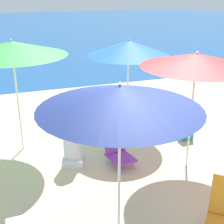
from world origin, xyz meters
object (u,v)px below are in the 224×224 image
object	(u,v)px
beach_umbrella_navy	(120,97)
person_seated_near	(73,146)
backpack_teal	(186,132)
beach_chair_purple	(117,148)
beach_umbrella_blue	(128,48)
beach_chair_orange	(224,211)
beach_umbrella_green	(12,49)
beach_umbrella_red	(197,60)

from	to	relation	value
beach_umbrella_navy	person_seated_near	bearing A→B (deg)	96.41
beach_umbrella_navy	backpack_teal	bearing A→B (deg)	41.17
beach_chair_purple	person_seated_near	distance (m)	0.82
beach_umbrella_blue	beach_chair_orange	distance (m)	3.88
backpack_teal	beach_chair_orange	bearing A→B (deg)	-112.37
beach_umbrella_blue	beach_chair_orange	bearing A→B (deg)	-90.97
beach_chair_purple	beach_chair_orange	distance (m)	2.27
beach_umbrella_blue	backpack_teal	bearing A→B (deg)	-42.58
backpack_teal	beach_umbrella_blue	bearing A→B (deg)	137.42
beach_umbrella_green	beach_chair_purple	distance (m)	2.67
beach_umbrella_red	person_seated_near	distance (m)	2.66
person_seated_near	beach_umbrella_navy	bearing A→B (deg)	-65.34
beach_umbrella_blue	beach_umbrella_navy	bearing A→B (deg)	-114.16
beach_chair_purple	beach_chair_orange	size ratio (longest dim) A/B	0.96
beach_umbrella_red	beach_umbrella_blue	distance (m)	1.96
beach_umbrella_navy	backpack_teal	size ratio (longest dim) A/B	5.99
beach_umbrella_red	person_seated_near	bearing A→B (deg)	158.94
beach_chair_purple	backpack_teal	xyz separation A→B (m)	(1.79, 0.46, -0.14)
beach_umbrella_red	backpack_teal	xyz separation A→B (m)	(0.60, 0.97, -1.81)
beach_umbrella_green	beach_umbrella_navy	size ratio (longest dim) A/B	1.08
beach_umbrella_red	beach_umbrella_navy	distance (m)	2.08
beach_umbrella_red	beach_umbrella_blue	xyz separation A→B (m)	(-0.42, 1.91, -0.08)
beach_umbrella_green	person_seated_near	world-z (taller)	beach_umbrella_green
beach_umbrella_red	beach_umbrella_blue	bearing A→B (deg)	102.45
beach_chair_orange	backpack_teal	bearing A→B (deg)	111.38
beach_umbrella_navy	beach_chair_purple	world-z (taller)	beach_umbrella_navy
beach_umbrella_green	backpack_teal	xyz separation A→B (m)	(3.41, -0.73, -1.89)
beach_umbrella_navy	beach_umbrella_blue	xyz separation A→B (m)	(1.35, 3.00, 0.01)
beach_umbrella_red	beach_umbrella_green	size ratio (longest dim) A/B	0.96
beach_umbrella_red	beach_chair_orange	distance (m)	2.38
beach_umbrella_green	beach_chair_purple	world-z (taller)	beach_umbrella_green
beach_umbrella_navy	beach_umbrella_blue	distance (m)	3.29
beach_umbrella_blue	person_seated_near	distance (m)	2.46
beach_umbrella_red	beach_umbrella_green	world-z (taller)	beach_umbrella_green
beach_umbrella_green	backpack_teal	bearing A→B (deg)	-12.07
beach_umbrella_blue	beach_chair_orange	world-z (taller)	beach_umbrella_blue
beach_umbrella_navy	person_seated_near	distance (m)	2.40
beach_umbrella_red	person_seated_near	size ratio (longest dim) A/B	2.33
beach_umbrella_green	backpack_teal	world-z (taller)	beach_umbrella_green
beach_chair_orange	backpack_teal	size ratio (longest dim) A/B	2.14
beach_umbrella_red	beach_umbrella_navy	bearing A→B (deg)	-148.31
beach_umbrella_blue	backpack_teal	xyz separation A→B (m)	(1.02, -0.93, -1.73)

